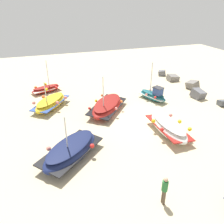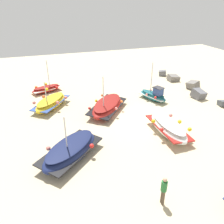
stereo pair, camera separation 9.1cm
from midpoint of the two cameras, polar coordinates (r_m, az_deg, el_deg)
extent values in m
plane|color=beige|center=(20.50, 7.32, -1.83)|extent=(56.90, 56.90, 0.00)
ellipsoid|color=navy|center=(15.68, -10.12, -9.62)|extent=(4.81, 5.03, 1.22)
cube|color=black|center=(15.64, -10.14, -9.45)|extent=(4.70, 4.90, 0.19)
ellipsoid|color=#151E45|center=(15.41, -10.26, -8.21)|extent=(4.21, 4.40, 0.27)
cylinder|color=#B7B7BC|center=(14.58, -11.37, -4.98)|extent=(0.08, 0.08, 2.18)
sphere|color=#EA7F75|center=(15.62, -15.48, -8.74)|extent=(0.31, 0.31, 0.31)
sphere|color=red|center=(15.48, -4.92, -8.43)|extent=(0.31, 0.31, 0.31)
ellipsoid|color=maroon|center=(21.52, -1.03, 1.36)|extent=(5.38, 4.97, 1.15)
cube|color=black|center=(21.50, -1.03, 1.48)|extent=(5.23, 4.84, 0.24)
ellipsoid|color=maroon|center=(21.34, -1.04, 2.38)|extent=(4.70, 4.33, 0.30)
cylinder|color=#B7B7BC|center=(19.99, -2.07, 5.13)|extent=(0.08, 0.08, 2.74)
sphere|color=red|center=(20.64, -5.51, 0.92)|extent=(0.26, 0.26, 0.26)
sphere|color=#EA7F75|center=(20.39, 1.19, 0.87)|extent=(0.26, 0.26, 0.26)
sphere|color=yellow|center=(21.76, -3.85, 2.81)|extent=(0.26, 0.26, 0.26)
sphere|color=orange|center=(21.59, 2.51, 2.67)|extent=(0.26, 0.26, 0.26)
sphere|color=orange|center=(22.98, -2.34, 4.18)|extent=(0.26, 0.26, 0.26)
ellipsoid|color=white|center=(18.56, 13.98, -3.86)|extent=(4.66, 1.82, 1.20)
cube|color=maroon|center=(18.53, 14.00, -3.72)|extent=(4.48, 1.81, 0.22)
ellipsoid|color=beige|center=(18.34, 14.14, -2.66)|extent=(4.10, 1.54, 0.29)
sphere|color=#EA7F75|center=(19.86, 14.59, -0.83)|extent=(0.31, 0.31, 0.31)
sphere|color=yellow|center=(18.36, 10.45, -2.25)|extent=(0.31, 0.31, 0.31)
sphere|color=yellow|center=(18.89, 16.67, -2.36)|extent=(0.31, 0.31, 0.31)
sphere|color=red|center=(17.41, 12.44, -4.34)|extent=(0.31, 0.31, 0.31)
sphere|color=yellow|center=(17.98, 18.97, -4.14)|extent=(0.31, 0.31, 0.31)
ellipsoid|color=gold|center=(23.08, -14.93, 2.16)|extent=(4.65, 4.14, 1.00)
cube|color=#2D4C9E|center=(23.06, -14.95, 2.27)|extent=(4.53, 4.06, 0.14)
ellipsoid|color=gold|center=(22.92, -15.05, 3.06)|extent=(4.07, 3.62, 0.20)
cylinder|color=#B7B7BC|center=(22.09, -16.17, 4.90)|extent=(0.08, 0.08, 1.90)
sphere|color=#EA7F75|center=(22.64, -18.80, 2.20)|extent=(0.32, 0.32, 0.32)
sphere|color=#EA7F75|center=(22.10, -13.33, 2.31)|extent=(0.32, 0.32, 0.32)
sphere|color=orange|center=(23.78, -16.64, 3.67)|extent=(0.32, 0.32, 0.32)
sphere|color=#EA7F75|center=(23.36, -11.37, 3.56)|extent=(0.32, 0.32, 0.32)
ellipsoid|color=#1E6670|center=(24.45, 10.24, 3.90)|extent=(3.49, 2.26, 0.82)
cube|color=white|center=(24.43, 10.25, 3.98)|extent=(3.37, 2.24, 0.09)
ellipsoid|color=#1A565F|center=(24.32, 10.31, 4.62)|extent=(3.06, 1.98, 0.15)
cube|color=#2D4784|center=(23.79, 11.59, 5.09)|extent=(1.07, 0.98, 0.72)
cube|color=#333338|center=(23.65, 11.67, 5.97)|extent=(1.24, 1.14, 0.06)
cylinder|color=#B7B7BC|center=(23.97, 9.99, 8.48)|extent=(0.08, 0.08, 3.14)
sphere|color=red|center=(25.34, 9.74, 5.33)|extent=(0.26, 0.26, 0.26)
sphere|color=#EA7F75|center=(24.05, 8.77, 4.34)|extent=(0.26, 0.26, 0.26)
sphere|color=yellow|center=(24.62, 11.80, 4.82)|extent=(0.26, 0.26, 0.26)
sphere|color=red|center=(23.35, 10.90, 3.62)|extent=(0.26, 0.26, 0.26)
ellipsoid|color=maroon|center=(27.17, -15.94, 5.52)|extent=(2.45, 3.64, 0.77)
cube|color=white|center=(27.16, -15.95, 5.59)|extent=(2.41, 3.51, 0.15)
ellipsoid|color=maroon|center=(27.08, -16.02, 6.09)|extent=(2.12, 3.19, 0.19)
cylinder|color=#B7B7BC|center=(26.76, -15.63, 9.32)|extent=(0.08, 0.08, 2.90)
sphere|color=red|center=(26.76, -13.58, 6.03)|extent=(0.33, 0.33, 0.33)
sphere|color=yellow|center=(27.85, -16.14, 6.68)|extent=(0.33, 0.33, 0.33)
sphere|color=yellow|center=(26.30, -15.89, 5.50)|extent=(0.33, 0.33, 0.33)
sphere|color=orange|center=(27.48, -18.35, 5.87)|extent=(0.33, 0.33, 0.33)
cylinder|color=brown|center=(12.91, 12.92, -20.23)|extent=(0.14, 0.14, 0.92)
cylinder|color=brown|center=(13.00, 12.60, -19.75)|extent=(0.14, 0.14, 0.92)
cylinder|color=#236B33|center=(12.41, 13.12, -17.57)|extent=(0.32, 0.32, 0.61)
sphere|color=tan|center=(12.13, 13.33, -16.16)|extent=(0.22, 0.22, 0.22)
cube|color=slate|center=(32.68, 12.59, 9.48)|extent=(1.35, 1.35, 0.84)
cube|color=slate|center=(30.87, 15.17, 8.19)|extent=(1.27, 1.42, 0.93)
cube|color=slate|center=(28.62, 19.65, 6.30)|extent=(1.55, 1.51, 1.28)
cube|color=slate|center=(26.14, 20.90, 4.17)|extent=(1.54, 1.33, 1.24)
camera|label=1|loc=(0.05, -89.87, 0.07)|focal=36.58mm
camera|label=2|loc=(0.05, 90.13, -0.07)|focal=36.58mm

